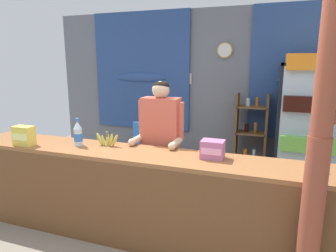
# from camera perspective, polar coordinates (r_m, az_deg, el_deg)

# --- Properties ---
(ground_plane) EXTENTS (7.52, 7.52, 0.00)m
(ground_plane) POSITION_cam_1_polar(r_m,az_deg,el_deg) (3.81, 2.37, -16.00)
(ground_plane) COLOR gray
(back_wall_curtained) EXTENTS (5.61, 0.22, 2.63)m
(back_wall_curtained) POSITION_cam_1_polar(r_m,az_deg,el_deg) (4.98, 8.42, 7.03)
(back_wall_curtained) COLOR slate
(back_wall_curtained) RESTS_ON ground
(stall_counter) EXTENTS (4.35, 0.55, 0.92)m
(stall_counter) POSITION_cam_1_polar(r_m,az_deg,el_deg) (2.90, -2.82, -12.66)
(stall_counter) COLOR #935B33
(stall_counter) RESTS_ON ground
(timber_post) EXTENTS (0.18, 0.16, 2.62)m
(timber_post) POSITION_cam_1_polar(r_m,az_deg,el_deg) (2.24, 27.07, -3.11)
(timber_post) COLOR brown
(timber_post) RESTS_ON ground
(drink_fridge) EXTENTS (0.78, 0.75, 1.90)m
(drink_fridge) POSITION_cam_1_polar(r_m,az_deg,el_deg) (4.42, 25.16, 1.30)
(drink_fridge) COLOR black
(drink_fridge) RESTS_ON ground
(bottle_shelf_rack) EXTENTS (0.48, 0.28, 1.34)m
(bottle_shelf_rack) POSITION_cam_1_polar(r_m,az_deg,el_deg) (4.72, 15.54, -1.79)
(bottle_shelf_rack) COLOR brown
(bottle_shelf_rack) RESTS_ON ground
(plastic_lawn_chair) EXTENTS (0.49, 0.49, 0.86)m
(plastic_lawn_chair) POSITION_cam_1_polar(r_m,az_deg,el_deg) (4.68, -4.64, -4.03)
(plastic_lawn_chair) COLOR #3884D6
(plastic_lawn_chair) RESTS_ON ground
(shopkeeper) EXTENTS (0.53, 0.42, 1.60)m
(shopkeeper) POSITION_cam_1_polar(r_m,az_deg,el_deg) (3.32, -1.41, -1.58)
(shopkeeper) COLOR #28282D
(shopkeeper) RESTS_ON ground
(soda_bottle_water) EXTENTS (0.09, 0.09, 0.30)m
(soda_bottle_water) POSITION_cam_1_polar(r_m,az_deg,el_deg) (3.29, -16.87, -1.49)
(soda_bottle_water) COLOR silver
(soda_bottle_water) RESTS_ON stall_counter
(soda_bottle_lime_soda) EXTENTS (0.07, 0.07, 0.25)m
(soda_bottle_lime_soda) POSITION_cam_1_polar(r_m,az_deg,el_deg) (2.74, 25.56, -5.30)
(soda_bottle_lime_soda) COLOR #75C64C
(soda_bottle_lime_soda) RESTS_ON stall_counter
(snack_box_instant_noodle) EXTENTS (0.22, 0.12, 0.21)m
(snack_box_instant_noodle) POSITION_cam_1_polar(r_m,az_deg,el_deg) (3.53, -25.92, -1.69)
(snack_box_instant_noodle) COLOR #EAD14C
(snack_box_instant_noodle) RESTS_ON stall_counter
(snack_box_wafer) EXTENTS (0.21, 0.16, 0.17)m
(snack_box_wafer) POSITION_cam_1_polar(r_m,az_deg,el_deg) (2.78, 8.55, -4.45)
(snack_box_wafer) COLOR #B76699
(snack_box_wafer) RESTS_ON stall_counter
(banana_bunch) EXTENTS (0.28, 0.06, 0.16)m
(banana_bunch) POSITION_cam_1_polar(r_m,az_deg,el_deg) (3.22, -11.54, -2.62)
(banana_bunch) COLOR #CCC14C
(banana_bunch) RESTS_ON stall_counter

